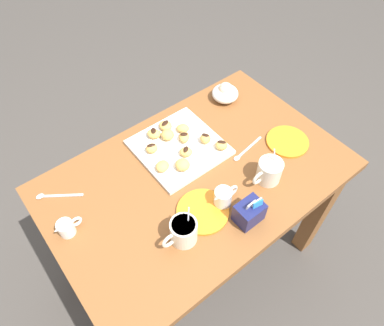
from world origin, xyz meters
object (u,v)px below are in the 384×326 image
Objects in this scene: coffee_mug_cream_right at (183,231)px; cream_pitcher_white at (223,197)px; beignet_0 at (184,137)px; beignet_2 at (165,126)px; chocolate_sauce_pitcher at (66,227)px; dining_table at (197,195)px; beignet_5 at (154,134)px; beignet_6 at (183,165)px; sugar_caddy at (249,212)px; beignet_1 at (162,166)px; beignet_3 at (152,148)px; saucer_orange_right at (287,141)px; pastry_plate_square at (179,147)px; beignet_4 at (222,145)px; ice_cream_bowl at (225,93)px; beignet_8 at (183,128)px; beignet_10 at (168,135)px; beignet_9 at (205,139)px; beignet_7 at (186,152)px; saucer_orange_left at (203,211)px; coffee_mug_cream_left at (269,171)px.

coffee_mug_cream_right reaches higher than cream_pitcher_white.
beignet_2 is (0.02, -0.10, -0.00)m from beignet_0.
chocolate_sauce_pitcher is at bearing 18.56° from beignet_2.
beignet_5 is (0.02, -0.24, 0.17)m from dining_table.
beignet_6 is (0.03, -0.05, 0.17)m from dining_table.
beignet_1 is (0.11, -0.34, -0.01)m from sugar_caddy.
saucer_orange_right is at bearing 148.21° from beignet_3.
pastry_plate_square is 6.60× the size of beignet_4.
beignet_0 is (0.29, 0.09, -0.01)m from ice_cream_bowl.
beignet_5 is at bearing -22.36° from beignet_8.
pastry_plate_square is 0.11m from beignet_6.
beignet_10 is (0.37, -0.30, 0.03)m from saucer_orange_right.
beignet_8 is 0.11m from beignet_9.
ice_cream_bowl is at bearing -169.31° from beignet_8.
dining_table is 3.53× the size of pastry_plate_square.
beignet_4 is at bearing 174.88° from beignet_6.
chocolate_sauce_pitcher is 1.88× the size of beignet_7.
coffee_mug_cream_right is 2.48× the size of beignet_2.
cream_pitcher_white reaches higher than saucer_orange_right.
saucer_orange_left is at bearing -47.88° from sugar_caddy.
ice_cream_bowl is 2.22× the size of beignet_8.
coffee_mug_cream_left reaches higher than beignet_7.
beignet_2 is at bearing -49.71° from beignet_8.
saucer_orange_right is at bearing 143.84° from beignet_9.
beignet_1 is 1.18× the size of beignet_3.
beignet_0 is 0.12m from beignet_5.
beignet_5 is (-0.17, -0.41, -0.02)m from coffee_mug_cream_right.
dining_table is at bearing 111.48° from beignet_3.
sugar_caddy is 2.16× the size of beignet_7.
beignet_6 reaches higher than dining_table.
pastry_plate_square is 0.06m from beignet_7.
beignet_0 is (-0.04, -0.01, 0.02)m from pastry_plate_square.
beignet_6 is at bearing 52.49° from beignet_8.
coffee_mug_cream_right is 0.43m from beignet_10.
beignet_4 is at bearing -167.09° from dining_table.
beignet_3 is (0.26, -0.35, -0.01)m from coffee_mug_cream_left.
dining_table is 20.20× the size of beignet_1.
beignet_5 is at bearing -50.94° from beignet_4.
beignet_4 is 0.92× the size of beignet_10.
beignet_5 reaches higher than beignet_2.
chocolate_sauce_pitcher reaches higher than beignet_0.
coffee_mug_cream_right is 0.38m from chocolate_sauce_pitcher.
dining_table is 0.23m from beignet_9.
ice_cream_bowl is 2.10× the size of beignet_1.
cream_pitcher_white is 0.39m from saucer_orange_right.
beignet_4 and beignet_5 have the same top height.
beignet_2 is 1.09× the size of beignet_10.
coffee_mug_cream_left is at bearing 173.88° from cream_pitcher_white.
pastry_plate_square is 0.43m from saucer_orange_right.
beignet_0 is at bearing -102.26° from cream_pitcher_white.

